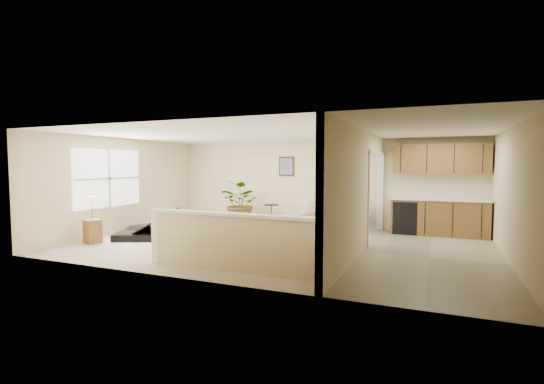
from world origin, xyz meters
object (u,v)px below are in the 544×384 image
at_px(piano, 155,211).
at_px(palm_plant, 242,203).
at_px(lamp_stand, 92,223).
at_px(loveseat, 331,217).
at_px(small_plant, 361,226).
at_px(piano_bench, 204,234).
at_px(accent_table, 271,212).

bearing_deg(piano, palm_plant, 38.76).
bearing_deg(palm_plant, lamp_stand, -117.74).
xyz_separation_m(loveseat, small_plant, (0.87, -0.27, -0.15)).
height_order(piano_bench, lamp_stand, lamp_stand).
bearing_deg(accent_table, piano, -127.85).
xyz_separation_m(piano_bench, accent_table, (0.36, 3.07, 0.18)).
relative_size(palm_plant, small_plant, 2.92).
relative_size(loveseat, accent_table, 3.02).
relative_size(piano_bench, small_plant, 1.38).
bearing_deg(piano_bench, loveseat, 53.57).
xyz_separation_m(piano, loveseat, (3.89, 2.54, -0.27)).
relative_size(loveseat, small_plant, 3.82).
distance_m(loveseat, accent_table, 1.83).
height_order(piano, lamp_stand, piano).
bearing_deg(loveseat, lamp_stand, -125.80).
height_order(small_plant, lamp_stand, lamp_stand).
xyz_separation_m(accent_table, palm_plant, (-0.84, -0.27, 0.25)).
relative_size(palm_plant, lamp_stand, 1.36).
bearing_deg(palm_plant, piano_bench, -80.17).
bearing_deg(accent_table, loveseat, -3.56).
height_order(loveseat, palm_plant, palm_plant).
distance_m(loveseat, small_plant, 0.92).
bearing_deg(piano_bench, palm_plant, 99.83).
distance_m(piano, accent_table, 3.36).
relative_size(piano, loveseat, 1.20).
relative_size(small_plant, lamp_stand, 0.47).
bearing_deg(lamp_stand, palm_plant, 62.26).
relative_size(piano_bench, palm_plant, 0.47).
relative_size(piano_bench, loveseat, 0.36).
bearing_deg(lamp_stand, loveseat, 39.87).
xyz_separation_m(accent_table, small_plant, (2.70, -0.38, -0.19)).
distance_m(piano, loveseat, 4.65).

